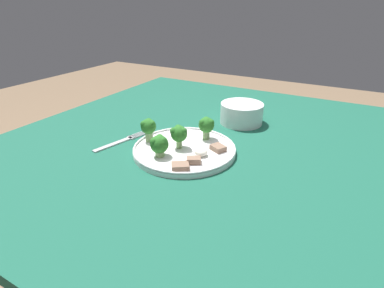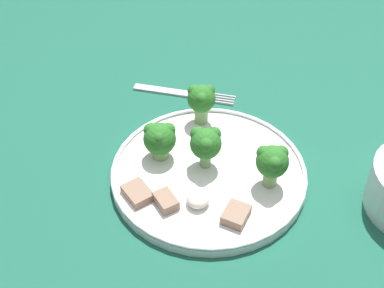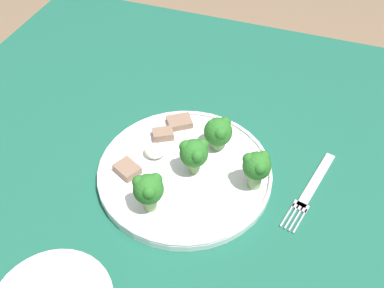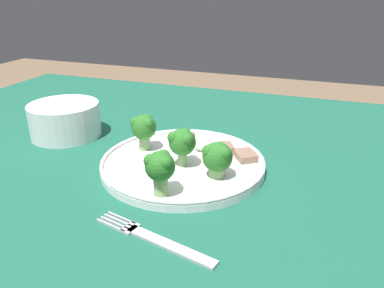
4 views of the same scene
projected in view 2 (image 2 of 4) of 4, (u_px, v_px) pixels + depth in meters
table at (274, 209)px, 0.85m from camera, size 1.08×1.19×0.76m
dinner_plate at (209, 173)px, 0.76m from camera, size 0.28×0.28×0.02m
fork at (183, 94)px, 0.91m from camera, size 0.06×0.18×0.00m
broccoli_floret_near_rim_left at (160, 139)px, 0.76m from camera, size 0.05×0.05×0.06m
broccoli_floret_center_left at (201, 99)px, 0.81m from camera, size 0.04×0.04×0.07m
broccoli_floret_back_left at (206, 143)px, 0.74m from camera, size 0.05×0.04×0.06m
broccoli_floret_front_left at (272, 162)px, 0.72m from camera, size 0.05×0.04×0.07m
meat_slice_front_slice at (138, 193)px, 0.72m from camera, size 0.05×0.05×0.01m
meat_slice_middle_slice at (236, 215)px, 0.69m from camera, size 0.05×0.04×0.01m
meat_slice_rear_slice at (166, 201)px, 0.71m from camera, size 0.04×0.04×0.01m
sauce_dollop at (198, 198)px, 0.71m from camera, size 0.04×0.03×0.02m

